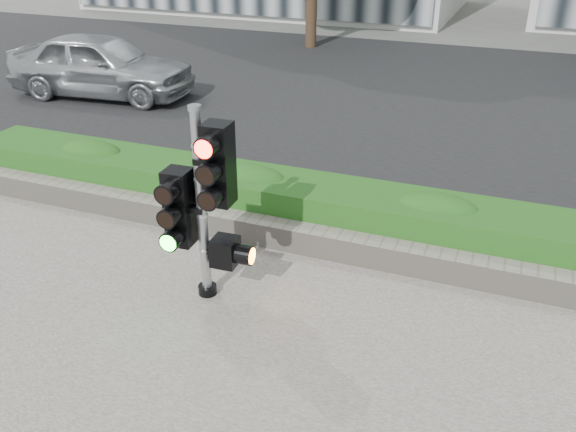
{
  "coord_description": "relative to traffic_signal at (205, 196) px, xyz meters",
  "views": [
    {
      "loc": [
        2.3,
        -4.83,
        4.2
      ],
      "look_at": [
        0.16,
        0.6,
        1.21
      ],
      "focal_mm": 38.0,
      "sensor_mm": 36.0,
      "label": 1
    }
  ],
  "objects": [
    {
      "name": "traffic_signal",
      "position": [
        0.0,
        0.0,
        0.0
      ],
      "size": [
        0.81,
        0.61,
        2.33
      ],
      "rotation": [
        0.0,
        0.0,
        0.05
      ],
      "color": "black",
      "rests_on": "sidewalk"
    },
    {
      "name": "hedge",
      "position": [
        0.81,
        2.02,
        -0.95
      ],
      "size": [
        12.0,
        1.0,
        0.68
      ],
      "primitive_type": "cube",
      "color": "#328027",
      "rests_on": "sidewalk"
    },
    {
      "name": "road",
      "position": [
        0.81,
        9.47,
        -1.31
      ],
      "size": [
        60.0,
        13.0,
        0.02
      ],
      "primitive_type": "cube",
      "color": "black",
      "rests_on": "ground"
    },
    {
      "name": "stone_wall",
      "position": [
        0.81,
        1.37,
        -1.12
      ],
      "size": [
        12.0,
        0.32,
        0.34
      ],
      "primitive_type": "cube",
      "color": "gray",
      "rests_on": "sidewalk"
    },
    {
      "name": "ground",
      "position": [
        0.81,
        -0.53,
        -1.32
      ],
      "size": [
        120.0,
        120.0,
        0.0
      ],
      "primitive_type": "plane",
      "color": "#51514C",
      "rests_on": "ground"
    },
    {
      "name": "car_silver",
      "position": [
        -6.43,
        6.63,
        -0.54
      ],
      "size": [
        4.6,
        2.22,
        1.52
      ],
      "primitive_type": "imported",
      "rotation": [
        0.0,
        0.0,
        1.67
      ],
      "color": "#A0A3A7",
      "rests_on": "road"
    },
    {
      "name": "curb",
      "position": [
        0.81,
        2.62,
        -1.26
      ],
      "size": [
        60.0,
        0.25,
        0.12
      ],
      "primitive_type": "cube",
      "color": "gray",
      "rests_on": "ground"
    }
  ]
}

